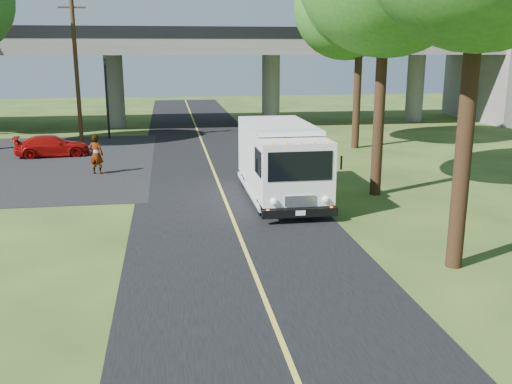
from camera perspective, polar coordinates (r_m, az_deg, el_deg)
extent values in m
plane|color=#2B4418|center=(14.12, 0.63, -10.15)|extent=(120.00, 120.00, 0.00)
cube|color=black|center=(23.52, -3.37, -0.17)|extent=(7.00, 90.00, 0.02)
cube|color=gold|center=(23.52, -3.37, -0.12)|extent=(0.12, 90.00, 0.01)
cube|color=slate|center=(44.75, -6.30, 14.29)|extent=(50.00, 9.00, 1.20)
cube|color=black|center=(40.37, -6.03, 15.60)|extent=(50.00, 0.25, 0.80)
cube|color=black|center=(49.16, -6.58, 15.31)|extent=(50.00, 0.25, 0.80)
cube|color=slate|center=(52.36, 22.75, 9.97)|extent=(4.00, 10.00, 6.00)
cylinder|color=slate|center=(44.97, -13.95, 9.75)|extent=(1.40, 1.40, 5.40)
cylinder|color=slate|center=(45.54, 1.50, 10.20)|extent=(1.40, 1.40, 5.40)
cylinder|color=slate|center=(49.12, 15.62, 9.98)|extent=(1.40, 1.40, 5.40)
cylinder|color=black|center=(39.02, -14.68, 8.95)|extent=(0.14, 0.14, 5.20)
imported|color=black|center=(38.91, -14.86, 11.89)|extent=(0.18, 0.22, 1.10)
cylinder|color=#472D19|center=(37.11, -17.51, 11.47)|extent=(0.26, 0.26, 9.00)
cube|color=#472D19|center=(37.17, -17.95, 17.16)|extent=(1.60, 0.10, 0.10)
cylinder|color=#382314|center=(15.85, 20.13, 4.89)|extent=(0.44, 0.44, 7.00)
cylinder|color=#382314|center=(23.32, 12.28, 8.99)|extent=(0.44, 0.44, 7.70)
cylinder|color=#382314|center=(34.63, 10.09, 9.80)|extent=(0.44, 0.44, 6.65)
sphere|color=#295F19|center=(34.62, 10.45, 17.86)|extent=(5.58, 5.58, 5.58)
sphere|color=#295F19|center=(34.43, 11.53, 18.34)|extent=(4.96, 4.96, 4.96)
cube|color=white|center=(23.20, 2.06, 4.08)|extent=(2.53, 4.63, 2.37)
cube|color=white|center=(20.09, 3.81, 2.17)|extent=(2.53, 1.90, 2.16)
cube|color=black|center=(19.13, 4.43, 2.60)|extent=(2.21, 0.09, 1.00)
cube|color=black|center=(19.42, 4.42, -2.09)|extent=(2.63, 0.19, 0.29)
cube|color=white|center=(23.10, 2.23, 0.36)|extent=(2.53, 6.11, 0.19)
cylinder|color=black|center=(20.36, 0.68, -1.06)|extent=(0.30, 0.95, 0.95)
cylinder|color=black|center=(20.81, 6.52, -0.82)|extent=(0.30, 0.95, 0.95)
cylinder|color=black|center=(24.61, -1.02, 1.60)|extent=(0.30, 0.95, 0.95)
cylinder|color=black|center=(24.98, 3.86, 1.76)|extent=(0.30, 0.95, 0.95)
imported|color=#9C0C09|center=(33.65, -19.70, 4.36)|extent=(4.17, 2.08, 1.16)
imported|color=gray|center=(28.07, -15.68, 3.63)|extent=(0.80, 0.66, 1.90)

